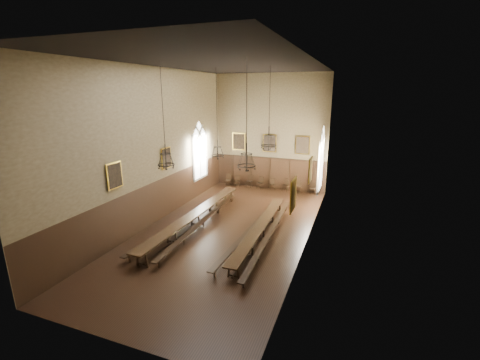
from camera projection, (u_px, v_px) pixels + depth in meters
The scene contains 34 objects.
floor at pixel (226, 231), 18.25m from camera, with size 9.00×18.00×0.02m, color black.
ceiling at pixel (224, 63), 15.84m from camera, with size 9.00×18.00×0.02m, color black.
wall_back at pixel (270, 133), 25.18m from camera, with size 9.00×0.02×9.00m, color #7A6A4B.
wall_front at pixel (99, 209), 8.91m from camera, with size 9.00×0.02×9.00m, color #7A6A4B.
wall_left at pixel (154, 148), 18.57m from camera, with size 0.02×18.00×9.00m, color #7A6A4B.
wall_right at pixel (311, 159), 15.52m from camera, with size 0.02×18.00×9.00m, color #7A6A4B.
wainscot_panelling at pixel (226, 210), 17.91m from camera, with size 9.00×18.00×2.50m, color black, non-canonical shape.
table_left at pixel (195, 219), 18.73m from camera, with size 0.97×10.79×0.84m.
table_right at pixel (260, 231), 17.28m from camera, with size 0.88×9.21×0.72m.
bench_left_outer at pixel (189, 219), 19.08m from camera, with size 1.05×10.73×0.48m.
bench_left_inner at pixel (203, 223), 18.61m from camera, with size 0.62×10.19×0.46m.
bench_right_inner at pixel (253, 229), 17.76m from camera, with size 0.70×10.18×0.46m.
bench_right_outer at pixel (270, 235), 17.05m from camera, with size 0.65×10.00×0.45m.
chair_0 at pixel (228, 182), 26.98m from camera, with size 0.51×0.51×0.93m.
chair_1 at pixel (238, 183), 26.75m from camera, with size 0.47×0.47×0.89m.
chair_2 at pixel (249, 183), 26.47m from camera, with size 0.50×0.50×1.03m.
chair_3 at pixel (260, 185), 26.03m from camera, with size 0.54×0.54×0.97m.
chair_4 at pixel (272, 186), 25.77m from camera, with size 0.49×0.49×0.90m.
chair_5 at pixel (286, 188), 25.34m from camera, with size 0.54×0.54×1.01m.
chair_6 at pixel (298, 189), 25.00m from camera, with size 0.43×0.43×0.95m.
chair_7 at pixel (312, 191), 24.69m from camera, with size 0.47×0.47×0.91m.
chandelier_back_left at pixel (218, 149), 20.06m from camera, with size 0.82×0.82×5.38m.
chandelier_back_right at pixel (269, 141), 18.45m from camera, with size 0.89×0.89×4.54m.
chandelier_front_left at pixel (166, 158), 15.89m from camera, with size 0.84×0.84×5.03m.
chandelier_front_right at pixel (246, 158), 13.70m from camera, with size 0.80×0.80×4.58m.
portrait_back_0 at pixel (239, 141), 26.15m from camera, with size 1.10×0.12×1.40m.
portrait_back_1 at pixel (270, 143), 25.28m from camera, with size 1.10×0.12×1.40m.
portrait_back_2 at pixel (303, 145), 24.40m from camera, with size 1.10×0.12×1.40m.
portrait_left_0 at pixel (166, 158), 19.64m from camera, with size 0.12×1.00×1.30m.
portrait_left_1 at pixel (115, 175), 15.58m from camera, with size 0.12×1.00×1.30m.
portrait_right_0 at pixel (311, 170), 16.68m from camera, with size 0.12×1.00×1.30m.
portrait_right_1 at pixel (293, 195), 12.62m from camera, with size 0.12×1.00×1.30m.
window_right at pixel (321, 159), 20.81m from camera, with size 0.20×2.20×4.60m, color white, non-canonical shape.
window_left at pixel (200, 151), 23.80m from camera, with size 0.20×2.20×4.60m, color white, non-canonical shape.
Camera 1 is at (6.62, -15.48, 7.64)m, focal length 24.00 mm.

